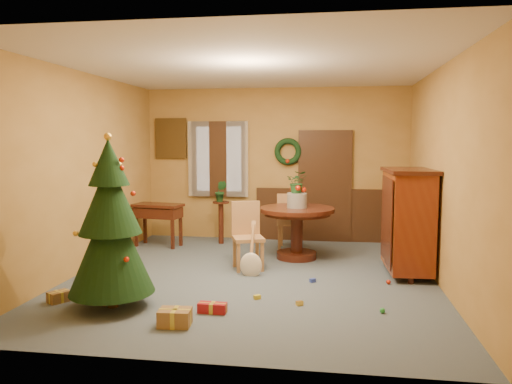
% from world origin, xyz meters
% --- Properties ---
extents(room_envelope, '(5.50, 5.50, 5.50)m').
position_xyz_m(room_envelope, '(0.21, 2.70, 1.12)').
color(room_envelope, '#374150').
rests_on(room_envelope, ground).
extents(dining_table, '(1.21, 1.21, 0.83)m').
position_xyz_m(dining_table, '(0.53, 1.22, 0.58)').
color(dining_table, black).
rests_on(dining_table, floor).
extents(urn, '(0.32, 0.32, 0.24)m').
position_xyz_m(urn, '(0.53, 1.22, 0.95)').
color(urn, slate).
rests_on(urn, dining_table).
extents(centerpiece_plant, '(0.32, 0.28, 0.36)m').
position_xyz_m(centerpiece_plant, '(0.53, 1.22, 1.25)').
color(centerpiece_plant, '#1E4C23').
rests_on(centerpiece_plant, urn).
extents(chair_near, '(0.56, 0.56, 1.00)m').
position_xyz_m(chair_near, '(-0.17, 0.50, 0.54)').
color(chair_near, '#9A6C3D').
rests_on(chair_near, floor).
extents(chair_far, '(0.43, 0.43, 0.99)m').
position_xyz_m(chair_far, '(0.36, 1.89, 0.53)').
color(chair_far, '#9A6C3D').
rests_on(chair_far, floor).
extents(guitar, '(0.39, 0.53, 0.73)m').
position_xyz_m(guitar, '(-0.04, 0.07, 0.37)').
color(guitar, beige).
rests_on(guitar, floor).
extents(plant_stand, '(0.30, 0.30, 0.78)m').
position_xyz_m(plant_stand, '(-0.94, 2.18, 0.49)').
color(plant_stand, black).
rests_on(plant_stand, floor).
extents(stand_plant, '(0.21, 0.17, 0.39)m').
position_xyz_m(stand_plant, '(-0.94, 2.18, 0.98)').
color(stand_plant, '#19471E').
rests_on(stand_plant, plant_stand).
extents(christmas_tree, '(0.97, 0.97, 2.00)m').
position_xyz_m(christmas_tree, '(-1.40, -1.48, 0.95)').
color(christmas_tree, '#382111').
rests_on(christmas_tree, floor).
extents(writing_desk, '(0.93, 0.57, 0.77)m').
position_xyz_m(writing_desk, '(-2.01, 1.79, 0.58)').
color(writing_desk, black).
rests_on(writing_desk, floor).
extents(sideboard, '(0.68, 1.21, 1.51)m').
position_xyz_m(sideboard, '(2.15, 0.49, 0.81)').
color(sideboard, '#4E1009').
rests_on(sideboard, floor).
extents(gift_a, '(0.34, 0.26, 0.18)m').
position_xyz_m(gift_a, '(-0.51, -1.93, 0.09)').
color(gift_a, brown).
rests_on(gift_a, floor).
extents(gift_b, '(0.32, 0.32, 0.24)m').
position_xyz_m(gift_b, '(-1.56, -1.32, 0.12)').
color(gift_b, maroon).
rests_on(gift_b, floor).
extents(gift_c, '(0.27, 0.29, 0.13)m').
position_xyz_m(gift_c, '(-2.12, -1.40, 0.06)').
color(gift_c, brown).
rests_on(gift_c, floor).
extents(gift_d, '(0.32, 0.14, 0.11)m').
position_xyz_m(gift_d, '(-0.22, -1.49, 0.06)').
color(gift_d, maroon).
rests_on(gift_d, floor).
extents(toy_a, '(0.09, 0.09, 0.05)m').
position_xyz_m(toy_a, '(0.84, -0.12, 0.03)').
color(toy_a, '#273DAB').
rests_on(toy_a, floor).
extents(toy_b, '(0.06, 0.06, 0.06)m').
position_xyz_m(toy_b, '(1.66, -1.23, 0.03)').
color(toy_b, green).
rests_on(toy_b, floor).
extents(toy_c, '(0.09, 0.09, 0.05)m').
position_xyz_m(toy_c, '(0.20, -0.95, 0.03)').
color(toy_c, gold).
rests_on(toy_c, floor).
extents(toy_d, '(0.06, 0.06, 0.06)m').
position_xyz_m(toy_d, '(1.85, -0.07, 0.03)').
color(toy_d, red).
rests_on(toy_d, floor).
extents(toy_e, '(0.09, 0.09, 0.05)m').
position_xyz_m(toy_e, '(0.72, -1.10, 0.03)').
color(toy_e, yellow).
rests_on(toy_e, floor).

